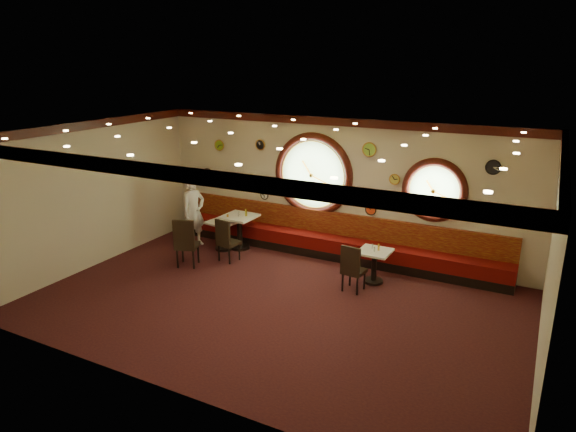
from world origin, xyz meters
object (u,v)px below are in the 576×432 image
object	(u,v)px
condiment_a_salt	(220,219)
condiment_c_pepper	(374,249)
table_a	(223,232)
condiment_b_pepper	(238,215)
condiment_c_salt	(372,246)
table_b	(240,228)
chair_c	(352,266)
condiment_b_salt	(239,213)
waiter	(194,212)
chair_a	(186,240)
table_c	(374,262)
condiment_b_bottle	(246,213)
condiment_a_pepper	(221,220)
chair_b	(226,238)
condiment_a_bottle	(228,218)
condiment_c_bottle	(379,247)

from	to	relation	value
condiment_a_salt	condiment_c_pepper	distance (m)	3.94
table_a	condiment_b_pepper	bearing A→B (deg)	29.33
condiment_c_salt	table_b	bearing A→B (deg)	174.51
condiment_c_pepper	chair_c	bearing A→B (deg)	-112.91
condiment_b_salt	waiter	world-z (taller)	waiter
condiment_b_pepper	table_b	bearing A→B (deg)	109.97
chair_c	waiter	world-z (taller)	waiter
table_b	chair_a	xyz separation A→B (m)	(-0.41, -1.55, 0.11)
condiment_b_salt	table_a	bearing A→B (deg)	-134.54
table_c	condiment_b_bottle	world-z (taller)	condiment_b_bottle
table_b	condiment_b_bottle	bearing A→B (deg)	13.58
chair_c	condiment_a_salt	xyz separation A→B (m)	(-3.68, 0.81, 0.21)
table_c	condiment_b_pepper	size ratio (longest dim) A/B	8.00
chair_a	condiment_c_salt	world-z (taller)	chair_a
condiment_a_pepper	waiter	xyz separation A→B (m)	(-0.79, -0.03, 0.09)
table_c	chair_c	distance (m)	0.69
chair_b	chair_c	world-z (taller)	chair_b
chair_a	condiment_b_bottle	world-z (taller)	chair_a
chair_b	condiment_b_pepper	bearing A→B (deg)	111.89
table_b	waiter	distance (m)	1.20
condiment_b_pepper	condiment_a_pepper	bearing A→B (deg)	-144.62
chair_a	chair_b	size ratio (longest dim) A/B	1.11
chair_b	condiment_a_bottle	xyz separation A→B (m)	(-0.38, 0.66, 0.23)
chair_b	condiment_c_pepper	size ratio (longest dim) A/B	6.49
table_c	waiter	bearing A→B (deg)	178.84
condiment_b_pepper	condiment_c_salt	bearing A→B (deg)	-4.50
chair_b	condiment_c_pepper	bearing A→B (deg)	16.76
chair_a	condiment_c_bottle	bearing A→B (deg)	-4.43
condiment_a_salt	chair_b	bearing A→B (deg)	-46.63
table_b	condiment_b_pepper	world-z (taller)	condiment_b_pepper
condiment_c_pepper	waiter	world-z (taller)	waiter
condiment_a_salt	waiter	xyz separation A→B (m)	(-0.71, -0.08, 0.09)
condiment_a_salt	condiment_a_bottle	distance (m)	0.21
chair_c	condiment_c_pepper	xyz separation A→B (m)	(0.25, 0.59, 0.19)
table_c	condiment_c_salt	world-z (taller)	condiment_c_salt
condiment_c_pepper	condiment_c_bottle	bearing A→B (deg)	57.92
table_c	condiment_a_bottle	xyz separation A→B (m)	(-3.73, 0.21, 0.36)
table_c	chair_a	world-z (taller)	chair_a
chair_a	condiment_a_pepper	size ratio (longest dim) A/B	6.67
table_c	condiment_c_pepper	distance (m)	0.31
condiment_b_bottle	chair_a	bearing A→B (deg)	-110.05
condiment_b_pepper	condiment_c_pepper	size ratio (longest dim) A/B	0.92
table_a	condiment_a_pepper	bearing A→B (deg)	-90.05
table_c	condiment_a_salt	world-z (taller)	condiment_a_salt
condiment_a_bottle	condiment_b_salt	bearing A→B (deg)	56.70
table_a	condiment_b_salt	distance (m)	0.59
condiment_c_pepper	table_b	bearing A→B (deg)	172.46
condiment_b_pepper	condiment_c_pepper	bearing A→B (deg)	-6.59
condiment_a_pepper	condiment_b_salt	bearing A→B (deg)	49.95
table_a	table_b	world-z (taller)	table_b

